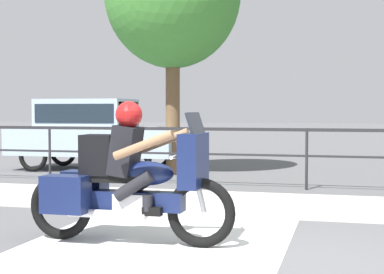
{
  "coord_description": "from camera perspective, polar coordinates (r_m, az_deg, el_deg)",
  "views": [
    {
      "loc": [
        0.66,
        -5.51,
        1.44
      ],
      "look_at": [
        -1.32,
        2.08,
        1.08
      ],
      "focal_mm": 55.0,
      "sensor_mm": 36.0,
      "label": 1
    }
  ],
  "objects": [
    {
      "name": "parked_car",
      "position": [
        14.27,
        -9.61,
        0.7
      ],
      "size": [
        4.1,
        1.63,
        1.7
      ],
      "rotation": [
        0.0,
        0.0,
        0.04
      ],
      "color": "#9EB2C6",
      "rests_on": "ground"
    },
    {
      "name": "motorcycle",
      "position": [
        6.37,
        -6.45,
        -4.12
      ],
      "size": [
        2.34,
        0.76,
        1.53
      ],
      "rotation": [
        0.0,
        0.0,
        -0.0
      ],
      "color": "black",
      "rests_on": "ground"
    },
    {
      "name": "ground_plane",
      "position": [
        5.73,
        7.69,
        -11.93
      ],
      "size": [
        120.0,
        120.0,
        0.0
      ],
      "primitive_type": "plane",
      "color": "#565659"
    },
    {
      "name": "sidewalk_band",
      "position": [
        9.04,
        10.31,
        -6.53
      ],
      "size": [
        44.0,
        2.4,
        0.01
      ],
      "primitive_type": "cube",
      "color": "#B7B2A8",
      "rests_on": "ground"
    },
    {
      "name": "crosswalk_band",
      "position": [
        5.83,
        -5.45,
        -11.62
      ],
      "size": [
        2.76,
        6.0,
        0.01
      ],
      "primitive_type": "cube",
      "color": "silver",
      "rests_on": "ground"
    },
    {
      "name": "fence_railing",
      "position": [
        10.74,
        11.07,
        -0.41
      ],
      "size": [
        36.0,
        0.05,
        1.11
      ],
      "color": "#232326",
      "rests_on": "ground"
    }
  ]
}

